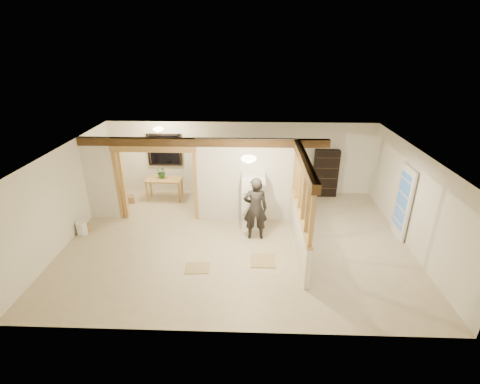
{
  "coord_description": "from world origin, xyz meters",
  "views": [
    {
      "loc": [
        0.37,
        -8.1,
        4.99
      ],
      "look_at": [
        0.07,
        0.4,
        1.24
      ],
      "focal_mm": 26.0,
      "sensor_mm": 36.0,
      "label": 1
    }
  ],
  "objects_px": {
    "refrigerator": "(253,201)",
    "work_table": "(165,189)",
    "bookshelf": "(326,173)",
    "shop_vac": "(108,200)",
    "woman": "(255,209)"
  },
  "relations": [
    {
      "from": "work_table",
      "to": "bookshelf",
      "type": "height_order",
      "value": "bookshelf"
    },
    {
      "from": "refrigerator",
      "to": "woman",
      "type": "distance_m",
      "value": 0.71
    },
    {
      "from": "woman",
      "to": "work_table",
      "type": "height_order",
      "value": "woman"
    },
    {
      "from": "shop_vac",
      "to": "bookshelf",
      "type": "distance_m",
      "value": 7.22
    },
    {
      "from": "woman",
      "to": "work_table",
      "type": "xyz_separation_m",
      "value": [
        -3.03,
        2.41,
        -0.52
      ]
    },
    {
      "from": "woman",
      "to": "shop_vac",
      "type": "height_order",
      "value": "woman"
    },
    {
      "from": "work_table",
      "to": "shop_vac",
      "type": "relative_size",
      "value": 1.88
    },
    {
      "from": "woman",
      "to": "work_table",
      "type": "distance_m",
      "value": 3.91
    },
    {
      "from": "work_table",
      "to": "bookshelf",
      "type": "bearing_deg",
      "value": 8.24
    },
    {
      "from": "woman",
      "to": "work_table",
      "type": "relative_size",
      "value": 1.51
    },
    {
      "from": "work_table",
      "to": "bookshelf",
      "type": "xyz_separation_m",
      "value": [
        5.44,
        0.5,
        0.45
      ]
    },
    {
      "from": "woman",
      "to": "shop_vac",
      "type": "xyz_separation_m",
      "value": [
        -4.67,
        1.6,
        -0.57
      ]
    },
    {
      "from": "refrigerator",
      "to": "work_table",
      "type": "relative_size",
      "value": 1.33
    },
    {
      "from": "refrigerator",
      "to": "shop_vac",
      "type": "xyz_separation_m",
      "value": [
        -4.62,
        0.9,
        -0.47
      ]
    },
    {
      "from": "refrigerator",
      "to": "work_table",
      "type": "xyz_separation_m",
      "value": [
        -2.97,
        1.71,
        -0.41
      ]
    }
  ]
}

